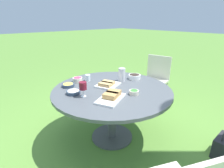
% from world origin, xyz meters
% --- Properties ---
extents(ground_plane, '(40.00, 40.00, 0.00)m').
position_xyz_m(ground_plane, '(0.00, 0.00, 0.00)').
color(ground_plane, '#5B8C38').
extents(dining_table, '(1.45, 1.45, 0.71)m').
position_xyz_m(dining_table, '(0.00, 0.00, 0.62)').
color(dining_table, '#4C4C51').
rests_on(dining_table, ground_plane).
extents(chair_near_right, '(0.50, 0.51, 0.89)m').
position_xyz_m(chair_near_right, '(-1.30, -0.25, 0.52)').
color(chair_near_right, beige).
rests_on(chair_near_right, ground_plane).
extents(water_pitcher, '(0.10, 0.09, 0.18)m').
position_xyz_m(water_pitcher, '(-0.28, -0.11, 0.80)').
color(water_pitcher, silver).
rests_on(water_pitcher, dining_table).
extents(wine_glass, '(0.08, 0.08, 0.17)m').
position_xyz_m(wine_glass, '(0.39, -0.04, 0.83)').
color(wine_glass, silver).
rests_on(wine_glass, dining_table).
extents(platter_bread_main, '(0.41, 0.34, 0.07)m').
position_xyz_m(platter_bread_main, '(0.20, 0.21, 0.74)').
color(platter_bread_main, white).
rests_on(platter_bread_main, dining_table).
extents(platter_charcuterie, '(0.36, 0.33, 0.06)m').
position_xyz_m(platter_charcuterie, '(-0.02, -0.10, 0.74)').
color(platter_charcuterie, white).
rests_on(platter_charcuterie, dining_table).
extents(bowl_fries, '(0.16, 0.16, 0.04)m').
position_xyz_m(bowl_fries, '(0.37, -0.42, 0.73)').
color(bowl_fries, '#334256').
rests_on(bowl_fries, dining_table).
extents(bowl_salad, '(0.11, 0.11, 0.05)m').
position_xyz_m(bowl_salad, '(-0.07, 0.30, 0.74)').
color(bowl_salad, beige).
rests_on(bowl_salad, dining_table).
extents(bowl_olives, '(0.17, 0.17, 0.07)m').
position_xyz_m(bowl_olives, '(-0.48, -0.06, 0.75)').
color(bowl_olives, white).
rests_on(bowl_olives, dining_table).
extents(bowl_dip_red, '(0.13, 0.13, 0.06)m').
position_xyz_m(bowl_dip_red, '(0.19, -0.49, 0.75)').
color(bowl_dip_red, beige).
rests_on(bowl_dip_red, dining_table).
extents(bowl_dip_cream, '(0.16, 0.16, 0.04)m').
position_xyz_m(bowl_dip_cream, '(0.43, -0.18, 0.73)').
color(bowl_dip_cream, '#334256').
rests_on(bowl_dip_cream, dining_table).
extents(cup_water_near, '(0.07, 0.07, 0.09)m').
position_xyz_m(cup_water_near, '(0.06, -0.44, 0.75)').
color(cup_water_near, silver).
rests_on(cup_water_near, dining_table).
extents(handbag, '(0.30, 0.14, 0.37)m').
position_xyz_m(handbag, '(-0.74, 1.11, 0.13)').
color(handbag, '#232328').
rests_on(handbag, ground_plane).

